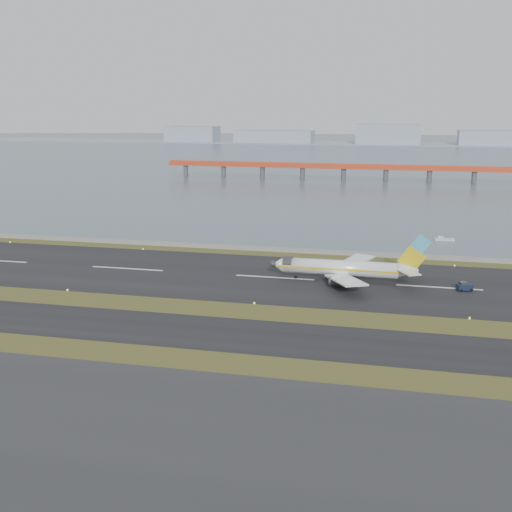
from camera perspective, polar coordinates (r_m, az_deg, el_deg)
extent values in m
plane|color=#364117|center=(133.65, -0.89, -5.24)|extent=(1000.00, 1000.00, 0.00)
cube|color=#29292C|center=(85.76, -10.17, -16.56)|extent=(1000.00, 50.00, 0.10)
cube|color=black|center=(122.68, -2.25, -6.95)|extent=(1000.00, 18.00, 0.10)
cube|color=black|center=(161.66, 1.68, -1.94)|extent=(1000.00, 45.00, 0.10)
cube|color=gray|center=(190.20, 3.47, 0.50)|extent=(1000.00, 2.50, 1.00)
cube|color=#485B67|center=(585.32, 10.16, 8.90)|extent=(1400.00, 800.00, 1.30)
cube|color=#BE3F20|center=(374.75, 11.49, 7.65)|extent=(260.00, 5.00, 1.60)
cube|color=#BE3F20|center=(374.62, 11.50, 7.88)|extent=(260.00, 0.40, 1.40)
cylinder|color=#4C4C51|center=(389.93, -2.89, 7.44)|extent=(2.80, 2.80, 7.00)
cylinder|color=#4C4C51|center=(375.20, 11.46, 6.97)|extent=(2.80, 2.80, 7.00)
cube|color=#97A2B3|center=(744.81, 10.86, 9.76)|extent=(1400.00, 80.00, 1.00)
cube|color=#97A2B3|center=(784.84, -5.66, 10.75)|extent=(60.00, 35.00, 18.00)
cube|color=#97A2B3|center=(758.92, 1.64, 10.58)|extent=(90.00, 35.00, 14.00)
cube|color=#97A2B3|center=(743.92, 11.67, 10.57)|extent=(70.00, 35.00, 22.00)
cube|color=#97A2B3|center=(751.76, 21.75, 9.71)|extent=(110.00, 35.00, 16.00)
cylinder|color=white|center=(158.76, 7.48, -1.04)|extent=(28.00, 3.80, 3.80)
cone|color=white|center=(160.92, 1.95, -0.74)|extent=(3.20, 3.80, 3.80)
cone|color=white|center=(158.04, 13.34, -1.25)|extent=(5.00, 3.80, 3.80)
cube|color=gold|center=(156.90, 7.41, -1.21)|extent=(31.00, 0.06, 0.45)
cube|color=gold|center=(160.61, 7.55, -0.88)|extent=(31.00, 0.06, 0.45)
cube|color=white|center=(150.56, 7.98, -2.13)|extent=(11.31, 15.89, 1.66)
cube|color=white|center=(166.97, 8.52, -0.61)|extent=(11.31, 15.89, 1.66)
cylinder|color=#323236|center=(153.42, 7.42, -2.28)|extent=(4.20, 2.10, 2.10)
cylinder|color=#323236|center=(164.97, 7.84, -1.19)|extent=(4.20, 2.10, 2.10)
cube|color=gold|center=(157.37, 13.68, -0.24)|extent=(6.80, 0.35, 6.85)
cube|color=#4BB0D5|center=(156.61, 14.45, 1.04)|extent=(4.85, 0.37, 4.90)
cube|color=white|center=(154.24, 13.46, -1.42)|extent=(5.64, 6.80, 0.22)
cube|color=white|center=(161.61, 13.45, -0.75)|extent=(5.64, 6.80, 0.22)
cylinder|color=black|center=(160.90, 3.55, -1.88)|extent=(0.80, 0.28, 0.80)
cylinder|color=black|center=(156.69, 7.89, -2.37)|extent=(1.00, 0.38, 1.00)
cylinder|color=black|center=(162.07, 8.08, -1.84)|extent=(1.00, 0.38, 1.00)
cube|color=#131C34|center=(157.73, 18.04, -2.64)|extent=(3.98, 3.10, 1.31)
cube|color=#323236|center=(157.31, 17.92, -2.34)|extent=(2.02, 2.08, 0.77)
cylinder|color=black|center=(156.61, 17.77, -2.96)|extent=(0.83, 0.58, 0.77)
cylinder|color=black|center=(158.12, 17.50, -2.79)|extent=(0.83, 0.58, 0.77)
cylinder|color=black|center=(157.66, 18.56, -2.91)|extent=(0.83, 0.58, 0.77)
cylinder|color=black|center=(159.16, 18.28, -2.74)|extent=(0.83, 0.58, 0.77)
cube|color=silver|center=(214.66, 16.41, 1.41)|extent=(6.38, 2.54, 0.80)
cube|color=silver|center=(214.32, 16.07, 1.61)|extent=(1.91, 1.59, 0.80)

